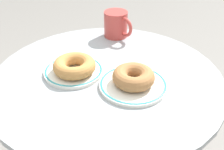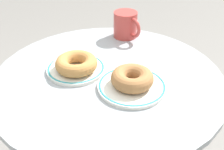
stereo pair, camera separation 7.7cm
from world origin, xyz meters
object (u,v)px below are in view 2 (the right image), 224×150
donut_cinnamon (132,78)px  coffee_mug (126,25)px  plate_left (76,69)px  donut_old_fashioned (76,63)px  plate_right (132,86)px  cafe_table (109,140)px

donut_cinnamon → coffee_mug: coffee_mug is taller
donut_cinnamon → coffee_mug: 0.32m
plate_left → donut_old_fashioned: size_ratio=1.41×
coffee_mug → plate_right: bearing=-52.5°
plate_right → donut_old_fashioned: 0.18m
cafe_table → plate_right: size_ratio=4.13×
plate_left → plate_right: size_ratio=0.93×
plate_left → donut_cinnamon: donut_cinnamon is taller
cafe_table → coffee_mug: bearing=113.3°
cafe_table → coffee_mug: 0.42m
cafe_table → donut_old_fashioned: (-0.08, -0.04, 0.30)m
cafe_table → coffee_mug: coffee_mug is taller
plate_right → donut_old_fashioned: bearing=-169.5°
plate_right → donut_old_fashioned: donut_old_fashioned is taller
cafe_table → plate_right: (0.09, -0.01, 0.28)m
donut_old_fashioned → donut_cinnamon: donut_cinnamon is taller
plate_left → donut_cinnamon: (0.18, 0.03, 0.03)m
cafe_table → coffee_mug: size_ratio=6.20×
plate_right → donut_cinnamon: (-0.00, 0.00, 0.03)m
donut_cinnamon → plate_left: bearing=-171.9°
cafe_table → plate_left: (-0.09, -0.04, 0.28)m
donut_old_fashioned → donut_cinnamon: (0.17, 0.03, 0.00)m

